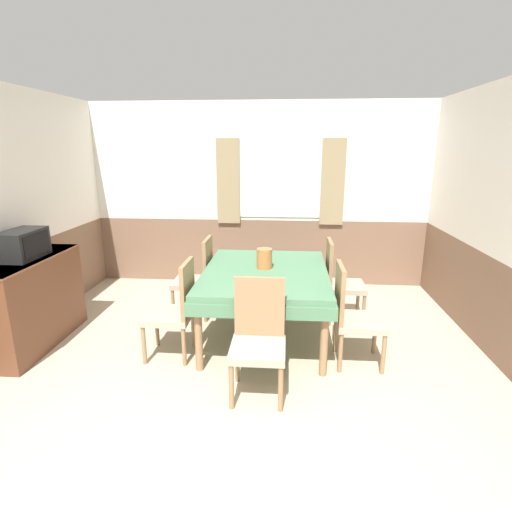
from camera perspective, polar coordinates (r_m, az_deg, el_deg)
The scene contains 13 objects.
ground_plane at distance 2.73m, azimuth -6.53°, elevation -31.28°, with size 16.00×16.00×0.00m, color tan.
wall_back at distance 5.81m, azimuth 0.58°, elevation 8.69°, with size 5.18×0.09×2.60m.
wall_left at distance 4.77m, azimuth -32.02°, elevation 4.80°, with size 0.05×4.30×2.60m.
wall_right at distance 4.34m, azimuth 32.06°, elevation 3.97°, with size 0.05×4.30×2.60m.
dining_table at distance 4.18m, azimuth 1.36°, elevation -3.35°, with size 1.31×1.67×0.74m.
chair_left_near at distance 3.91m, azimuth -11.40°, elevation -7.25°, with size 0.44×0.44×0.96m.
chair_right_far at distance 4.73m, azimuth 11.80°, elevation -3.29°, with size 0.44×0.44×0.96m.
chair_head_near at distance 3.30m, azimuth 0.35°, elevation -11.32°, with size 0.44×0.44×0.96m.
chair_right_near at distance 3.82m, azimuth 13.58°, elevation -7.94°, with size 0.44×0.44×0.96m.
chair_left_far at distance 4.80m, azimuth -8.28°, elevation -2.83°, with size 0.44×0.44×0.96m.
sideboard at distance 4.66m, azimuth -29.39°, elevation -5.68°, with size 0.46×1.27×0.92m.
tv at distance 4.51m, azimuth -30.31°, elevation 1.45°, with size 0.29×0.48×0.28m.
vase at distance 4.19m, azimuth 1.20°, elevation -0.35°, with size 0.16×0.16×0.21m.
Camera 1 is at (0.41, -1.84, 1.98)m, focal length 28.00 mm.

